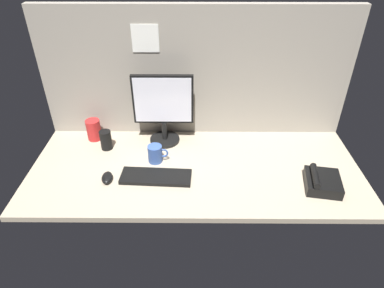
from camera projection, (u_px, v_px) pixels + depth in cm
name	position (u px, v px, depth cm)	size (l,w,h in cm)	color
ground_plane	(195.00, 167.00, 187.86)	(180.00, 80.00, 3.00)	tan
cubicle_wall_back	(195.00, 73.00, 196.45)	(180.00, 5.50, 77.30)	gray
monitor	(163.00, 107.00, 195.17)	(35.03, 18.00, 42.47)	black
keyboard	(156.00, 177.00, 177.05)	(37.00, 13.00, 2.00)	black
mouse	(107.00, 178.00, 175.35)	(5.60, 9.60, 3.40)	black
mug_red_plastic	(94.00, 130.00, 205.76)	(8.53, 8.53, 12.88)	red
mug_black_travel	(106.00, 140.00, 197.37)	(6.70, 6.70, 11.69)	black
mug_ceramic_blue	(155.00, 154.00, 187.35)	(11.45, 7.95, 9.99)	#38569E
desk_phone	(322.00, 182.00, 170.32)	(20.00, 21.62, 8.80)	black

